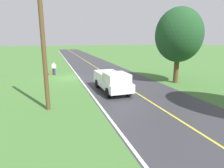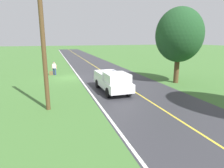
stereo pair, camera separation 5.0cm
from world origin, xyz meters
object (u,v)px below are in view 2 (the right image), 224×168
hitchhiker_walking (54,67)px  suitcase_carried (51,73)px  pickup_truck_passing (113,81)px  utility_pole_roadside (43,41)px  tree_far_side_near (179,35)px

hitchhiker_walking → suitcase_carried: (0.42, 0.05, -0.73)m
pickup_truck_passing → utility_pole_roadside: size_ratio=0.61×
tree_far_side_near → utility_pole_roadside: size_ratio=0.86×
pickup_truck_passing → tree_far_side_near: 8.60m
pickup_truck_passing → tree_far_side_near: bearing=-168.4°
pickup_truck_passing → utility_pole_roadside: 7.07m
suitcase_carried → pickup_truck_passing: (-5.19, 9.93, 0.71)m
hitchhiker_walking → tree_far_side_near: tree_far_side_near is taller
suitcase_carried → hitchhiker_walking: bearing=100.9°
suitcase_carried → tree_far_side_near: bearing=60.5°
hitchhiker_walking → utility_pole_roadside: bearing=87.0°
hitchhiker_walking → tree_far_side_near: size_ratio=0.23×
pickup_truck_passing → tree_far_side_near: size_ratio=0.71×
utility_pole_roadside → hitchhiker_walking: bearing=-93.0°
tree_far_side_near → utility_pole_roadside: 13.66m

